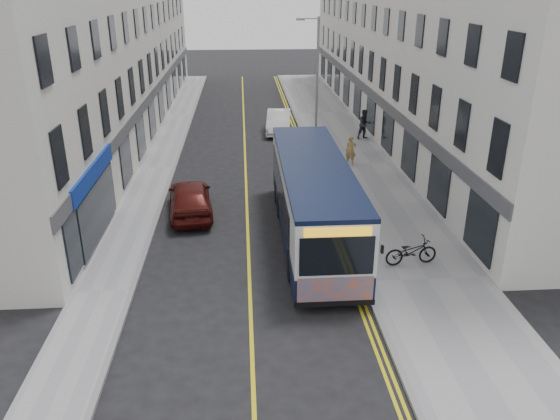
{
  "coord_description": "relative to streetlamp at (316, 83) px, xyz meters",
  "views": [
    {
      "loc": [
        -0.09,
        -17.55,
        9.8
      ],
      "look_at": [
        1.26,
        1.88,
        1.6
      ],
      "focal_mm": 35.0,
      "sensor_mm": 36.0,
      "label": 1
    }
  ],
  "objects": [
    {
      "name": "ground",
      "position": [
        -4.17,
        -14.0,
        -4.38
      ],
      "size": [
        140.0,
        140.0,
        0.0
      ],
      "primitive_type": "plane",
      "color": "black",
      "rests_on": "ground"
    },
    {
      "name": "pavement_east",
      "position": [
        2.08,
        -2.0,
        -4.32
      ],
      "size": [
        4.5,
        64.0,
        0.12
      ],
      "primitive_type": "cube",
      "color": "gray",
      "rests_on": "ground"
    },
    {
      "name": "pavement_west",
      "position": [
        -9.17,
        -2.0,
        -4.32
      ],
      "size": [
        2.0,
        64.0,
        0.12
      ],
      "primitive_type": "cube",
      "color": "gray",
      "rests_on": "ground"
    },
    {
      "name": "kerb_east",
      "position": [
        -0.17,
        -2.0,
        -4.32
      ],
      "size": [
        0.18,
        64.0,
        0.13
      ],
      "primitive_type": "cube",
      "color": "slate",
      "rests_on": "ground"
    },
    {
      "name": "kerb_west",
      "position": [
        -8.17,
        -2.0,
        -4.32
      ],
      "size": [
        0.18,
        64.0,
        0.13
      ],
      "primitive_type": "cube",
      "color": "slate",
      "rests_on": "ground"
    },
    {
      "name": "road_centre_line",
      "position": [
        -4.17,
        -2.0,
        -4.38
      ],
      "size": [
        0.12,
        64.0,
        0.01
      ],
      "primitive_type": "cube",
      "color": "gold",
      "rests_on": "ground"
    },
    {
      "name": "road_dbl_yellow_inner",
      "position": [
        -0.62,
        -2.0,
        -4.38
      ],
      "size": [
        0.1,
        64.0,
        0.01
      ],
      "primitive_type": "cube",
      "color": "gold",
      "rests_on": "ground"
    },
    {
      "name": "road_dbl_yellow_outer",
      "position": [
        -0.42,
        -2.0,
        -4.38
      ],
      "size": [
        0.1,
        64.0,
        0.01
      ],
      "primitive_type": "cube",
      "color": "gold",
      "rests_on": "ground"
    },
    {
      "name": "terrace_east",
      "position": [
        7.33,
        7.0,
        2.12
      ],
      "size": [
        6.0,
        46.0,
        13.0
      ],
      "primitive_type": "cube",
      "color": "silver",
      "rests_on": "ground"
    },
    {
      "name": "terrace_west",
      "position": [
        -13.17,
        7.0,
        2.12
      ],
      "size": [
        6.0,
        46.0,
        13.0
      ],
      "primitive_type": "cube",
      "color": "silver",
      "rests_on": "ground"
    },
    {
      "name": "streetlamp",
      "position": [
        0.0,
        0.0,
        0.0
      ],
      "size": [
        1.32,
        0.18,
        8.0
      ],
      "color": "gray",
      "rests_on": "ground"
    },
    {
      "name": "city_bus",
      "position": [
        -1.52,
        -11.39,
        -2.59
      ],
      "size": [
        2.63,
        11.28,
        3.28
      ],
      "color": "black",
      "rests_on": "ground"
    },
    {
      "name": "bicycle",
      "position": [
        1.79,
        -14.08,
        -3.75
      ],
      "size": [
        2.03,
        0.91,
        1.03
      ],
      "primitive_type": "imported",
      "rotation": [
        0.0,
        0.0,
        1.69
      ],
      "color": "black",
      "rests_on": "pavement_east"
    },
    {
      "name": "pedestrian_near",
      "position": [
        1.8,
        -2.2,
        -3.43
      ],
      "size": [
        0.64,
        0.45,
        1.66
      ],
      "primitive_type": "imported",
      "rotation": [
        0.0,
        0.0,
        -0.08
      ],
      "color": "#9A7946",
      "rests_on": "pavement_east"
    },
    {
      "name": "pedestrian_far",
      "position": [
        3.76,
        3.23,
        -3.3
      ],
      "size": [
        1.1,
        0.95,
        1.93
      ],
      "primitive_type": "imported",
      "rotation": [
        0.0,
        0.0,
        0.26
      ],
      "color": "black",
      "rests_on": "pavement_east"
    },
    {
      "name": "car_white",
      "position": [
        -1.75,
        5.74,
        -3.63
      ],
      "size": [
        2.02,
        4.7,
        1.5
      ],
      "primitive_type": "imported",
      "rotation": [
        0.0,
        0.0,
        -0.1
      ],
      "color": "silver",
      "rests_on": "ground"
    },
    {
      "name": "car_maroon",
      "position": [
        -6.71,
        -8.5,
        -3.59
      ],
      "size": [
        2.39,
        4.83,
        1.58
      ],
      "primitive_type": "imported",
      "rotation": [
        0.0,
        0.0,
        3.26
      ],
      "color": "#490F0C",
      "rests_on": "ground"
    }
  ]
}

